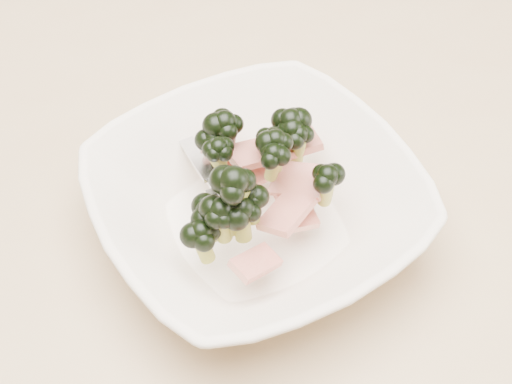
% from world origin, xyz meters
% --- Properties ---
extents(dining_table, '(1.20, 0.80, 0.75)m').
position_xyz_m(dining_table, '(0.00, 0.00, 0.65)').
color(dining_table, tan).
rests_on(dining_table, ground).
extents(broccoli_dish, '(0.35, 0.35, 0.12)m').
position_xyz_m(broccoli_dish, '(0.08, -0.05, 0.79)').
color(broccoli_dish, beige).
rests_on(broccoli_dish, dining_table).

